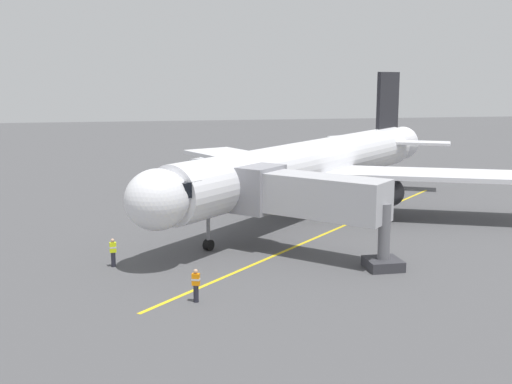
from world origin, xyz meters
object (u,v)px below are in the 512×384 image
object	(u,v)px
airplane	(313,165)
ground_crew_wing_walker	(113,252)
jet_bridge	(300,196)
box_truck_near_nose	(205,170)
ground_crew_marshaller	(196,285)

from	to	relation	value
airplane	ground_crew_wing_walker	bearing A→B (deg)	38.13
jet_bridge	box_truck_near_nose	distance (m)	28.21
airplane	ground_crew_marshaller	distance (m)	22.61
jet_bridge	ground_crew_wing_walker	xyz separation A→B (m)	(11.52, 0.53, -2.88)
jet_bridge	ground_crew_marshaller	size ratio (longest dim) A/B	5.55
ground_crew_marshaller	ground_crew_wing_walker	bearing A→B (deg)	-58.63
airplane	jet_bridge	bearing A→B (deg)	70.53
ground_crew_wing_walker	box_truck_near_nose	distance (m)	29.76
airplane	jet_bridge	xyz separation A→B (m)	(4.16, 11.78, -0.24)
box_truck_near_nose	ground_crew_wing_walker	bearing A→B (deg)	73.20
jet_bridge	ground_crew_wing_walker	distance (m)	11.89
box_truck_near_nose	jet_bridge	bearing A→B (deg)	95.96
airplane	ground_crew_marshaller	world-z (taller)	airplane
ground_crew_wing_walker	box_truck_near_nose	world-z (taller)	box_truck_near_nose
jet_bridge	ground_crew_wing_walker	bearing A→B (deg)	2.65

